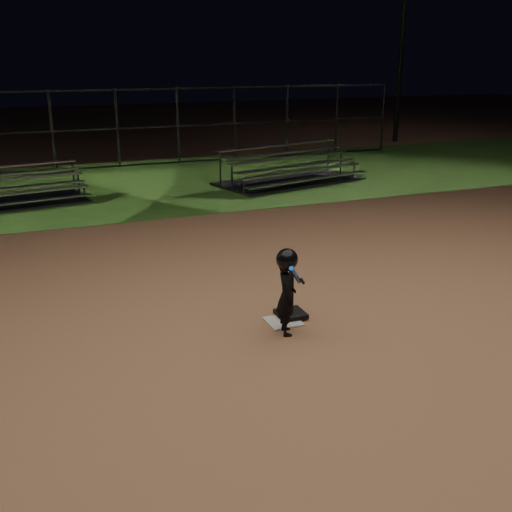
% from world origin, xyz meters
% --- Properties ---
extents(ground, '(80.00, 80.00, 0.00)m').
position_xyz_m(ground, '(0.00, 0.00, 0.00)').
color(ground, '#A66D4B').
rests_on(ground, ground).
extents(grass_strip, '(60.00, 8.00, 0.01)m').
position_xyz_m(grass_strip, '(0.00, 10.00, 0.01)').
color(grass_strip, '#315F1E').
rests_on(grass_strip, ground).
extents(home_plate, '(0.45, 0.45, 0.02)m').
position_xyz_m(home_plate, '(0.00, 0.00, 0.01)').
color(home_plate, beige).
rests_on(home_plate, ground).
extents(batting_tee, '(0.38, 0.38, 0.80)m').
position_xyz_m(batting_tee, '(0.17, 0.11, 0.17)').
color(batting_tee, black).
rests_on(batting_tee, home_plate).
extents(child_batter, '(0.44, 0.59, 1.17)m').
position_xyz_m(child_batter, '(-0.10, -0.32, 0.62)').
color(child_batter, black).
rests_on(child_batter, ground).
extents(bleacher_left, '(3.83, 2.27, 0.88)m').
position_xyz_m(bleacher_left, '(-3.42, 8.74, 0.18)').
color(bleacher_left, '#ABAAAF').
rests_on(bleacher_left, ground).
extents(bleacher_right, '(4.53, 2.98, 1.02)m').
position_xyz_m(bleacher_right, '(4.14, 8.67, 0.21)').
color(bleacher_right, '#A5A6AA').
rests_on(bleacher_right, ground).
extents(backstop_fence, '(20.08, 0.08, 2.50)m').
position_xyz_m(backstop_fence, '(0.00, 13.00, 1.25)').
color(backstop_fence, '#38383D').
rests_on(backstop_fence, ground).
extents(light_pole_right, '(0.90, 0.53, 8.30)m').
position_xyz_m(light_pole_right, '(12.00, 14.94, 4.95)').
color(light_pole_right, '#2D2D30').
rests_on(light_pole_right, ground).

